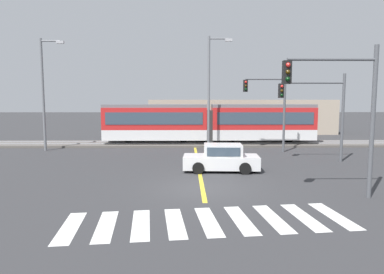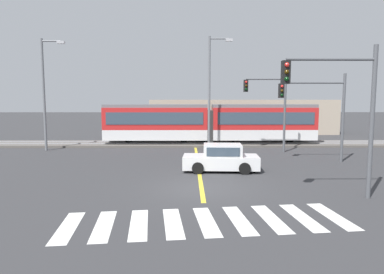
{
  "view_description": "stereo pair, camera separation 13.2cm",
  "coord_description": "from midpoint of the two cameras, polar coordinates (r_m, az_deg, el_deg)",
  "views": [
    {
      "loc": [
        -0.72,
        -15.14,
        3.96
      ],
      "look_at": [
        -0.36,
        6.84,
        1.6
      ],
      "focal_mm": 32.0,
      "sensor_mm": 36.0,
      "label": 1
    },
    {
      "loc": [
        -0.58,
        -15.15,
        3.96
      ],
      "look_at": [
        -0.36,
        6.84,
        1.6
      ],
      "focal_mm": 32.0,
      "sensor_mm": 36.0,
      "label": 2
    }
  ],
  "objects": [
    {
      "name": "crosswalk_stripe_3",
      "position": [
        11.47,
        -2.85,
        -14.06
      ],
      "size": [
        0.87,
        2.84,
        0.01
      ],
      "primitive_type": "cube",
      "rotation": [
        0.0,
        0.0,
        0.11
      ],
      "color": "silver",
      "rests_on": "ground"
    },
    {
      "name": "traffic_light_far_right",
      "position": [
        26.71,
        13.19,
        5.94
      ],
      "size": [
        3.25,
        0.38,
        6.09
      ],
      "color": "#515459",
      "rests_on": "ground"
    },
    {
      "name": "crosswalk_stripe_2",
      "position": [
        11.45,
        -8.52,
        -14.16
      ],
      "size": [
        0.87,
        2.84,
        0.01
      ],
      "primitive_type": "cube",
      "rotation": [
        0.0,
        0.0,
        0.11
      ],
      "color": "silver",
      "rests_on": "ground"
    },
    {
      "name": "crosswalk_stripe_7",
      "position": [
        12.55,
        18.15,
        -12.57
      ],
      "size": [
        0.87,
        2.84,
        0.01
      ],
      "primitive_type": "cube",
      "rotation": [
        0.0,
        0.0,
        0.11
      ],
      "color": "silver",
      "rests_on": "ground"
    },
    {
      "name": "rail_near",
      "position": [
        29.86,
        0.67,
        -1.05
      ],
      "size": [
        120.0,
        0.08,
        0.1
      ],
      "primitive_type": "cube",
      "color": "#939399",
      "rests_on": "track_bed"
    },
    {
      "name": "crosswalk_stripe_8",
      "position": [
        13.04,
        22.63,
        -12.02
      ],
      "size": [
        0.87,
        2.84,
        0.01
      ],
      "primitive_type": "cube",
      "rotation": [
        0.0,
        0.0,
        0.11
      ],
      "color": "silver",
      "rests_on": "ground"
    },
    {
      "name": "light_rail_tram",
      "position": [
        30.46,
        3.06,
        2.52
      ],
      "size": [
        18.5,
        2.64,
        3.43
      ],
      "color": "silver",
      "rests_on": "track_bed"
    },
    {
      "name": "street_lamp_west",
      "position": [
        29.23,
        -23.1,
        7.46
      ],
      "size": [
        1.87,
        0.28,
        8.7
      ],
      "color": "slate",
      "rests_on": "ground"
    },
    {
      "name": "traffic_light_mid_right",
      "position": [
        23.28,
        20.74,
        5.12
      ],
      "size": [
        4.25,
        0.38,
        5.65
      ],
      "color": "#515459",
      "rests_on": "ground"
    },
    {
      "name": "track_bed",
      "position": [
        30.59,
        0.64,
        -1.14
      ],
      "size": [
        120.0,
        4.0,
        0.18
      ],
      "primitive_type": "cube",
      "color": "#56514C",
      "rests_on": "ground"
    },
    {
      "name": "street_lamp_centre",
      "position": [
        27.8,
        3.35,
        8.39
      ],
      "size": [
        1.94,
        0.28,
        9.02
      ],
      "color": "slate",
      "rests_on": "ground"
    },
    {
      "name": "crosswalk_stripe_4",
      "position": [
        11.59,
        2.75,
        -13.84
      ],
      "size": [
        0.87,
        2.84,
        0.01
      ],
      "primitive_type": "cube",
      "rotation": [
        0.0,
        0.0,
        0.11
      ],
      "color": "silver",
      "rests_on": "ground"
    },
    {
      "name": "ground_plane",
      "position": [
        15.67,
        1.84,
        -8.52
      ],
      "size": [
        200.0,
        200.0,
        0.0
      ],
      "primitive_type": "plane",
      "color": "#333335"
    },
    {
      "name": "crosswalk_stripe_5",
      "position": [
        11.82,
        8.16,
        -13.5
      ],
      "size": [
        0.87,
        2.84,
        0.01
      ],
      "primitive_type": "cube",
      "rotation": [
        0.0,
        0.0,
        0.11
      ],
      "color": "silver",
      "rests_on": "ground"
    },
    {
      "name": "crosswalk_stripe_0",
      "position": [
        11.73,
        -19.66,
        -13.96
      ],
      "size": [
        0.87,
        2.84,
        0.01
      ],
      "primitive_type": "cube",
      "rotation": [
        0.0,
        0.0,
        0.11
      ],
      "color": "silver",
      "rests_on": "ground"
    },
    {
      "name": "crosswalk_stripe_6",
      "position": [
        12.14,
        13.32,
        -13.06
      ],
      "size": [
        0.87,
        2.84,
        0.01
      ],
      "primitive_type": "cube",
      "rotation": [
        0.0,
        0.0,
        0.11
      ],
      "color": "silver",
      "rests_on": "ground"
    },
    {
      "name": "rail_far",
      "position": [
        31.29,
        0.62,
        -0.72
      ],
      "size": [
        120.0,
        0.08,
        0.1
      ],
      "primitive_type": "cube",
      "color": "#939399",
      "rests_on": "track_bed"
    },
    {
      "name": "sedan_crossing",
      "position": [
        19.3,
        5.05,
        -3.62
      ],
      "size": [
        4.29,
        2.09,
        1.52
      ],
      "color": "silver",
      "rests_on": "ground"
    },
    {
      "name": "traffic_light_near_right",
      "position": [
        14.82,
        23.95,
        5.7
      ],
      "size": [
        3.75,
        0.38,
        6.12
      ],
      "color": "#515459",
      "rests_on": "ground"
    },
    {
      "name": "crosswalk_stripe_1",
      "position": [
        11.54,
        -14.16,
        -14.12
      ],
      "size": [
        0.87,
        2.84,
        0.01
      ],
      "primitive_type": "cube",
      "rotation": [
        0.0,
        0.0,
        0.11
      ],
      "color": "silver",
      "rests_on": "ground"
    },
    {
      "name": "lane_centre_line",
      "position": [
        21.0,
        1.21,
        -4.74
      ],
      "size": [
        0.2,
        15.47,
        0.01
      ],
      "primitive_type": "cube",
      "color": "gold",
      "rests_on": "ground"
    },
    {
      "name": "building_backdrop_far",
      "position": [
        42.5,
        8.28,
        3.44
      ],
      "size": [
        21.88,
        6.0,
        4.03
      ],
      "primitive_type": "cube",
      "color": "tan",
      "rests_on": "ground"
    }
  ]
}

